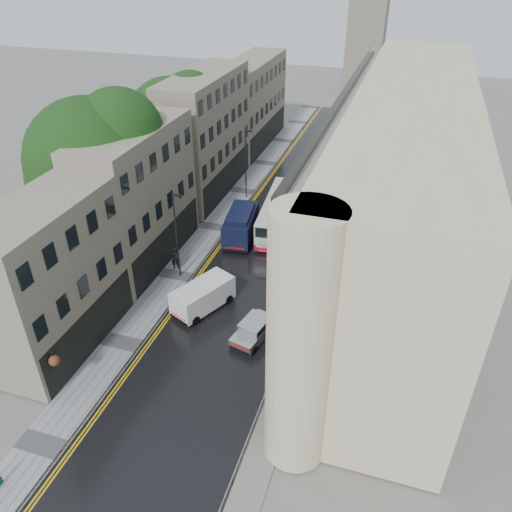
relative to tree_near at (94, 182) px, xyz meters
The scene contains 15 objects.
road 16.14m from the tree_near, 30.96° to the left, with size 9.00×85.00×0.02m, color black.
left_sidewalk 12.16m from the tree_near, 48.44° to the left, with size 2.70×85.00×0.12m, color gray.
right_sidewalk 20.59m from the tree_near, 22.73° to the left, with size 1.80×85.00×0.12m, color slate.
old_shop_row 10.50m from the tree_near, 73.04° to the left, with size 4.50×56.00×12.00m, color gray, non-canonical shape.
modern_block 23.58m from the tree_near, 14.74° to the left, with size 8.00×40.00×14.00m, color beige, non-canonical shape.
tree_near is the anchor object (origin of this frame).
tree_far 13.02m from the tree_near, 88.68° to the left, with size 9.24×9.24×12.46m, color black, non-canonical shape.
cream_bus 14.28m from the tree_near, 29.60° to the left, with size 2.32×10.22×2.79m, color beige, non-canonical shape.
white_lorry 22.57m from the tree_near, 47.28° to the left, with size 2.39×7.97×4.19m, color beige, non-canonical shape.
silver_hatchback 16.65m from the tree_near, 26.94° to the right, with size 1.66×3.79×1.42m, color #A6A5AA, non-canonical shape.
white_van 11.75m from the tree_near, 29.81° to the right, with size 2.01×4.68×2.12m, color white, non-canonical shape.
navy_van 11.28m from the tree_near, 26.03° to the left, with size 2.29×5.73×2.92m, color black, non-canonical shape.
pedestrian 8.56m from the tree_near, ahead, with size 0.71×0.47×1.96m, color black.
lamp_post_near 7.77m from the tree_near, ahead, with size 0.80×0.18×7.13m, color black, non-canonical shape.
lamp_post_far 16.56m from the tree_near, 62.66° to the left, with size 0.80×0.18×7.13m, color black, non-canonical shape.
Camera 1 is at (10.13, -10.15, 22.71)m, focal length 35.00 mm.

